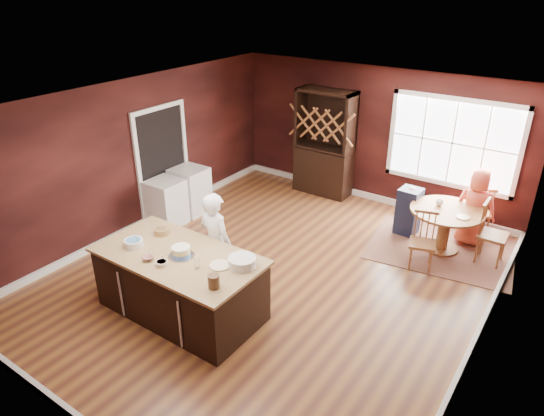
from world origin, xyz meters
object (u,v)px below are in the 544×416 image
at_px(seated_woman, 475,207).
at_px(high_chair, 408,210).
at_px(kitchen_island, 181,285).
at_px(layer_cake, 181,252).
at_px(toddler, 411,189).
at_px(dryer, 190,190).
at_px(chair_north, 478,210).
at_px(hutch, 324,143).
at_px(chair_east, 494,233).
at_px(baker, 216,243).
at_px(washer, 166,203).
at_px(chair_south, 423,241).
at_px(dining_table, 445,221).

relative_size(seated_woman, high_chair, 1.52).
relative_size(kitchen_island, layer_cake, 6.69).
distance_m(toddler, dryer, 4.15).
bearing_deg(chair_north, hutch, -31.79).
xyz_separation_m(kitchen_island, dryer, (-2.09, 2.40, 0.01)).
distance_m(chair_east, dryer, 5.46).
bearing_deg(baker, washer, -21.57).
bearing_deg(seated_woman, dryer, 15.88).
xyz_separation_m(chair_east, chair_north, (-0.43, 0.80, -0.04)).
relative_size(baker, chair_east, 1.48).
xyz_separation_m(kitchen_island, high_chair, (1.73, 3.96, 0.01)).
distance_m(chair_south, chair_north, 1.67).
bearing_deg(hutch, washer, -119.51).
distance_m(baker, chair_east, 4.41).
xyz_separation_m(chair_north, high_chair, (-1.03, -0.62, -0.04)).
xyz_separation_m(toddler, hutch, (-2.11, 0.61, 0.29)).
relative_size(chair_south, toddler, 3.63).
xyz_separation_m(high_chair, washer, (-3.82, -2.21, -0.02)).
bearing_deg(high_chair, chair_south, -55.38).
relative_size(kitchen_island, dryer, 2.54).
distance_m(dining_table, toddler, 0.87).
height_order(chair_north, washer, chair_north).
distance_m(toddler, washer, 4.45).
xyz_separation_m(layer_cake, chair_north, (2.69, 4.59, -0.50)).
bearing_deg(high_chair, kitchen_island, -110.07).
height_order(kitchen_island, washer, kitchen_island).
height_order(toddler, hutch, hutch).
relative_size(baker, chair_south, 1.66).
bearing_deg(high_chair, hutch, 164.61).
relative_size(dining_table, high_chair, 1.32).
height_order(layer_cake, chair_east, layer_cake).
bearing_deg(kitchen_island, baker, 85.50).
distance_m(baker, toddler, 3.76).
height_order(chair_south, seated_woman, seated_woman).
bearing_deg(high_chair, chair_east, -3.48).
bearing_deg(dryer, toddler, 24.06).
xyz_separation_m(layer_cake, toddler, (1.61, 4.09, -0.18)).
bearing_deg(kitchen_island, toddler, 67.59).
xyz_separation_m(chair_east, toddler, (-1.50, 0.30, 0.28)).
xyz_separation_m(dining_table, toddler, (-0.75, 0.35, 0.28)).
xyz_separation_m(dining_table, chair_south, (-0.11, -0.75, -0.06)).
bearing_deg(seated_woman, high_chair, 10.27).
relative_size(seated_woman, dryer, 1.52).
distance_m(chair_north, high_chair, 1.21).
bearing_deg(layer_cake, dryer, 131.97).
xyz_separation_m(chair_east, chair_south, (-0.87, -0.81, -0.06)).
bearing_deg(kitchen_island, seated_woman, 56.96).
xyz_separation_m(dining_table, seated_woman, (0.33, 0.51, 0.15)).
height_order(kitchen_island, hutch, hutch).
relative_size(high_chair, washer, 1.04).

